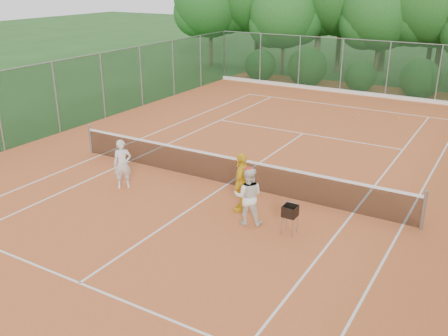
# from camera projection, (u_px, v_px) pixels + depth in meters

# --- Properties ---
(ground) EXTENTS (120.00, 120.00, 0.00)m
(ground) POSITION_uv_depth(u_px,v_px,m) (227.00, 185.00, 16.02)
(ground) COLOR #214B1B
(ground) RESTS_ON ground
(clay_court) EXTENTS (18.00, 36.00, 0.02)m
(clay_court) POSITION_uv_depth(u_px,v_px,m) (227.00, 185.00, 16.02)
(clay_court) COLOR #C8612E
(clay_court) RESTS_ON ground
(tennis_net) EXTENTS (11.97, 0.10, 1.10)m
(tennis_net) POSITION_uv_depth(u_px,v_px,m) (227.00, 170.00, 15.83)
(tennis_net) COLOR gray
(tennis_net) RESTS_ON clay_court
(player_white) EXTENTS (0.66, 0.66, 1.55)m
(player_white) POSITION_uv_depth(u_px,v_px,m) (123.00, 164.00, 15.53)
(player_white) COLOR silver
(player_white) RESTS_ON clay_court
(player_center_grp) EXTENTS (0.96, 0.87, 1.64)m
(player_center_grp) POSITION_uv_depth(u_px,v_px,m) (248.00, 196.00, 13.21)
(player_center_grp) COLOR white
(player_center_grp) RESTS_ON clay_court
(player_yellow) EXTENTS (0.60, 1.07, 1.72)m
(player_yellow) POSITION_uv_depth(u_px,v_px,m) (242.00, 182.00, 13.97)
(player_yellow) COLOR yellow
(player_yellow) RESTS_ON clay_court
(ball_hopper) EXTENTS (0.34, 0.34, 0.79)m
(ball_hopper) POSITION_uv_depth(u_px,v_px,m) (290.00, 212.00, 12.75)
(ball_hopper) COLOR gray
(ball_hopper) RESTS_ON clay_court
(stray_ball_a) EXTENTS (0.07, 0.07, 0.07)m
(stray_ball_a) POSITION_uv_depth(u_px,v_px,m) (328.00, 110.00, 24.64)
(stray_ball_a) COLOR #A7C62E
(stray_ball_a) RESTS_ON clay_court
(stray_ball_b) EXTENTS (0.07, 0.07, 0.07)m
(stray_ball_b) POSITION_uv_depth(u_px,v_px,m) (359.00, 115.00, 23.87)
(stray_ball_b) COLOR #C9D832
(stray_ball_b) RESTS_ON clay_court
(stray_ball_c) EXTENTS (0.07, 0.07, 0.07)m
(stray_ball_c) POSITION_uv_depth(u_px,v_px,m) (400.00, 118.00, 23.40)
(stray_ball_c) COLOR #B7CC2F
(stray_ball_c) RESTS_ON clay_court
(court_markings) EXTENTS (11.03, 23.83, 0.01)m
(court_markings) POSITION_uv_depth(u_px,v_px,m) (227.00, 184.00, 16.01)
(court_markings) COLOR white
(court_markings) RESTS_ON clay_court
(fence_back) EXTENTS (18.07, 0.07, 3.00)m
(fence_back) POSITION_uv_depth(u_px,v_px,m) (364.00, 68.00, 27.50)
(fence_back) COLOR #19381E
(fence_back) RESTS_ON clay_court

